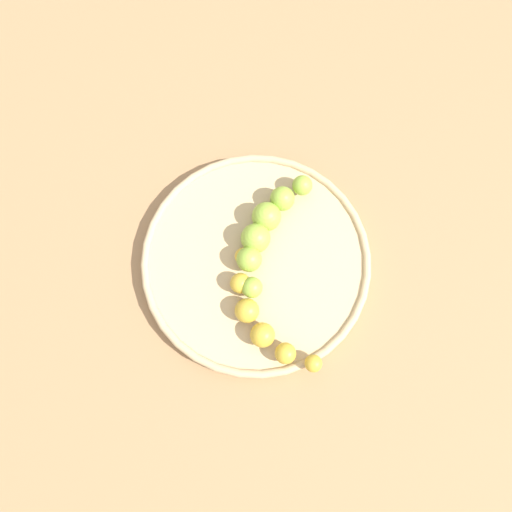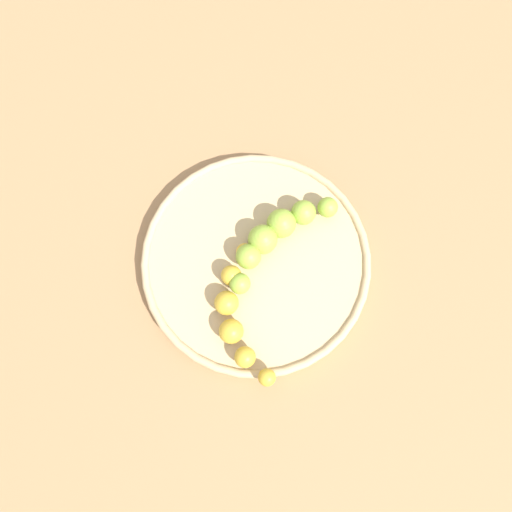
{
  "view_description": "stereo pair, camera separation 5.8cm",
  "coord_description": "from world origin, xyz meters",
  "views": [
    {
      "loc": [
        -0.14,
        0.06,
        0.6
      ],
      "look_at": [
        0.0,
        0.0,
        0.04
      ],
      "focal_mm": 34.43,
      "sensor_mm": 36.0,
      "label": 1
    },
    {
      "loc": [
        -0.15,
        0.01,
        0.6
      ],
      "look_at": [
        0.0,
        0.0,
        0.04
      ],
      "focal_mm": 34.43,
      "sensor_mm": 36.0,
      "label": 2
    }
  ],
  "objects": [
    {
      "name": "ground_plane",
      "position": [
        0.0,
        0.0,
        0.0
      ],
      "size": [
        2.4,
        2.4,
        0.0
      ],
      "primitive_type": "plane",
      "color": "#936D47"
    },
    {
      "name": "fruit_bowl",
      "position": [
        0.0,
        0.0,
        0.01
      ],
      "size": [
        0.28,
        0.28,
        0.02
      ],
      "color": "tan",
      "rests_on": "ground_plane"
    },
    {
      "name": "banana_green",
      "position": [
        0.03,
        -0.02,
        0.04
      ],
      "size": [
        0.12,
        0.14,
        0.04
      ],
      "rotation": [
        0.0,
        0.0,
        0.68
      ],
      "color": "#8CAD38",
      "rests_on": "fruit_bowl"
    },
    {
      "name": "banana_spotted",
      "position": [
        -0.07,
        0.03,
        0.03
      ],
      "size": [
        0.17,
        0.07,
        0.03
      ],
      "rotation": [
        0.0,
        0.0,
        1.7
      ],
      "color": "gold",
      "rests_on": "fruit_bowl"
    }
  ]
}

